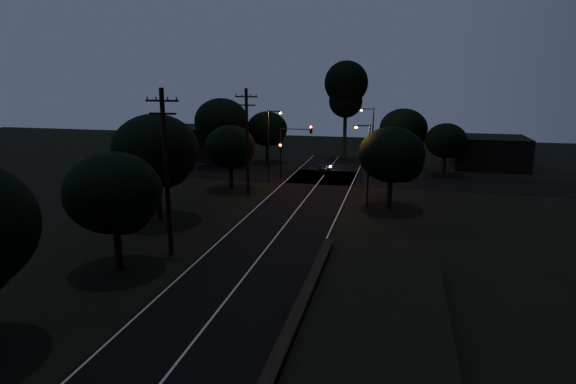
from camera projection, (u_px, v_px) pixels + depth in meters
The scene contains 22 objects.
road_surface at pixel (305, 200), 46.38m from camera, with size 60.00×70.00×0.03m.
retaining_wall at pixel (362, 383), 17.94m from camera, with size 6.93×26.00×1.60m.
utility_pole_mid at pixel (166, 171), 31.09m from camera, with size 2.20×0.30×11.00m.
utility_pole_far at pixel (247, 140), 47.23m from camera, with size 2.20×0.30×10.50m.
tree_left_b at pixel (115, 195), 28.78m from camera, with size 5.78×5.78×7.35m.
tree_left_c at pixel (158, 153), 38.53m from camera, with size 6.95×6.95×8.79m.
tree_left_d at pixel (232, 148), 49.81m from camera, with size 5.28×5.28×6.70m.
tree_far_nw at pixel (268, 130), 65.01m from camera, with size 5.48×5.48×6.94m.
tree_far_w at pixel (223, 122), 61.99m from camera, with size 6.94×6.94×8.84m.
tree_far_ne at pixel (405, 130), 60.91m from camera, with size 6.02×6.02×7.62m.
tree_far_e at pixel (447, 142), 57.23m from camera, with size 4.86×4.86×6.16m.
tree_right_a at pixel (394, 156), 42.26m from camera, with size 5.81×5.81×7.39m.
tall_pine at pixel (346, 89), 66.40m from camera, with size 6.01×6.01×13.65m.
building_left at pixel (198, 142), 70.02m from camera, with size 10.00×8.00×4.40m, color black.
building_right at pixel (489, 152), 62.18m from camera, with size 9.00×7.00×4.00m, color black.
signal_left at pixel (281, 155), 55.11m from camera, with size 0.28×0.35×4.10m.
signal_right at pixel (361, 158), 53.08m from camera, with size 0.28×0.35×4.10m.
signal_mast at pixel (295, 142), 54.38m from camera, with size 3.70×0.35×6.25m.
streetlight_a at pixel (270, 141), 52.96m from camera, with size 1.66×0.26×8.00m.
streetlight_b at pixel (371, 137), 56.29m from camera, with size 1.66×0.26×8.00m.
streetlight_c at pixel (367, 160), 43.00m from camera, with size 1.46×0.26×7.50m.
car at pixel (323, 168), 59.20m from camera, with size 1.24×3.07×1.05m, color black.
Camera 1 is at (8.62, -12.93, 11.82)m, focal length 30.00 mm.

